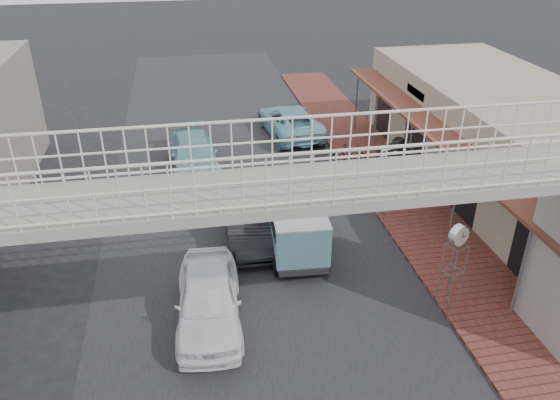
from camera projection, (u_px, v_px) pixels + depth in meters
name	position (u px, v px, depth m)	size (l,w,h in m)	color
ground	(257.00, 278.00, 17.12)	(120.00, 120.00, 0.00)	black
road_strip	(257.00, 278.00, 17.11)	(10.00, 60.00, 0.01)	black
sidewalk	(415.00, 213.00, 20.73)	(3.00, 40.00, 0.10)	brown
shophouse_row	(518.00, 147.00, 21.38)	(7.20, 18.00, 4.00)	gray
footbridge	(280.00, 268.00, 12.15)	(16.40, 2.40, 6.34)	gray
white_hatchback	(208.00, 299.00, 15.02)	(1.77, 4.39, 1.50)	white
dark_sedan	(248.00, 217.00, 18.99)	(1.60, 4.60, 1.52)	black
angkot_curb	(290.00, 121.00, 27.67)	(2.40, 5.21, 1.45)	#6FADC1
angkot_far	(194.00, 154.00, 23.96)	(2.01, 4.94, 1.43)	#67A5B3
angkot_van	(296.00, 221.00, 17.93)	(1.96, 3.91, 1.87)	black
motorcycle_near	(378.00, 192.00, 21.07)	(0.64, 1.85, 0.97)	black
motorcycle_far	(350.00, 154.00, 24.32)	(0.44, 1.57, 0.95)	black
street_clock	(458.00, 239.00, 14.97)	(0.66, 0.64, 2.58)	#59595B
arrow_sign	(405.00, 151.00, 19.67)	(1.81, 1.22, 3.00)	#59595B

